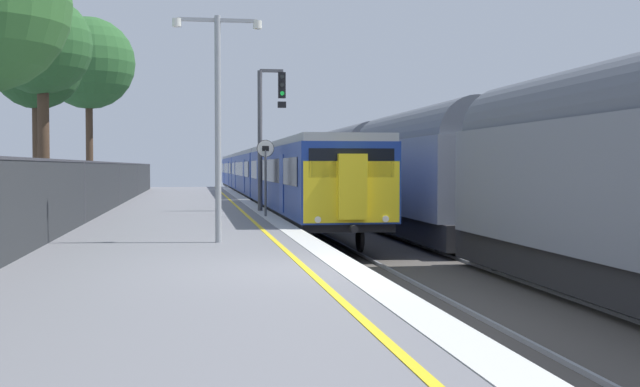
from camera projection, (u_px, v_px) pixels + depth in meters
ground at (478, 301)px, 13.87m from camera, size 17.40×110.00×1.21m
commuter_train_at_platform at (261, 173)px, 51.22m from camera, size 2.83×59.63×3.81m
freight_train_adjacent_track at (420, 169)px, 29.66m from camera, size 2.60×41.57×4.77m
signal_gantry at (267, 123)px, 30.94m from camera, size 1.10×0.24×5.47m
speed_limit_sign at (266, 168)px, 27.53m from camera, size 0.59×0.08×2.63m
platform_lamp_mid at (218, 108)px, 18.10m from camera, size 2.00×0.20×5.11m
background_tree_left at (41, 49)px, 25.22m from camera, size 3.10×3.10×7.11m
background_tree_centre at (88, 66)px, 41.68m from camera, size 4.76×4.76×9.47m
background_tree_back at (39, 68)px, 29.04m from camera, size 3.27×3.27×7.08m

